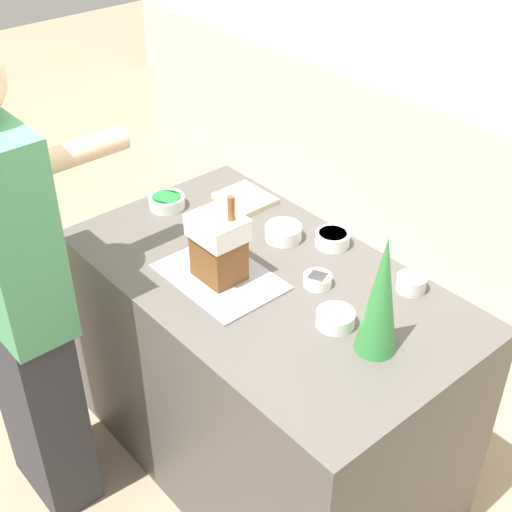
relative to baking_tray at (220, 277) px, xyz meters
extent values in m
plane|color=gray|center=(0.10, 0.12, -0.92)|extent=(12.00, 12.00, 0.00)
cube|color=#514C47|center=(0.10, 0.12, -0.46)|extent=(1.41, 0.81, 0.91)
cube|color=#9E9EA8|center=(0.00, 0.00, 0.00)|extent=(0.41, 0.29, 0.01)
cube|color=brown|center=(0.00, 0.00, 0.08)|extent=(0.15, 0.13, 0.15)
cube|color=white|center=(0.00, 0.00, 0.20)|extent=(0.17, 0.14, 0.08)
cylinder|color=brown|center=(0.04, 0.02, 0.28)|extent=(0.02, 0.02, 0.08)
cone|color=#33843D|center=(0.57, 0.13, 0.19)|extent=(0.12, 0.12, 0.39)
cylinder|color=white|center=(0.24, 0.22, 0.01)|extent=(0.09, 0.09, 0.04)
cylinder|color=yellow|center=(0.24, 0.22, 0.03)|extent=(0.08, 0.08, 0.01)
cylinder|color=silver|center=(-0.49, 0.13, 0.02)|extent=(0.14, 0.14, 0.05)
cylinder|color=green|center=(-0.49, 0.13, 0.04)|extent=(0.11, 0.11, 0.01)
cylinder|color=white|center=(-0.04, 0.32, 0.02)|extent=(0.13, 0.13, 0.05)
cylinder|color=green|center=(-0.04, 0.32, 0.04)|extent=(0.11, 0.11, 0.01)
cylinder|color=silver|center=(0.45, 0.43, 0.02)|extent=(0.10, 0.10, 0.05)
cylinder|color=white|center=(0.45, 0.43, 0.04)|extent=(0.08, 0.08, 0.01)
cylinder|color=white|center=(0.11, 0.42, 0.02)|extent=(0.12, 0.12, 0.05)
cylinder|color=pink|center=(0.11, 0.42, 0.04)|extent=(0.10, 0.10, 0.01)
cylinder|color=white|center=(0.42, 0.12, 0.02)|extent=(0.12, 0.12, 0.05)
cylinder|color=white|center=(0.42, 0.12, 0.04)|extent=(0.10, 0.10, 0.01)
cube|color=#CCB78C|center=(-0.33, 0.39, 0.01)|extent=(0.21, 0.17, 0.02)
cube|color=#333338|center=(-0.34, -0.56, -0.49)|extent=(0.35, 0.19, 0.85)
cylinder|color=#DBAD89|center=(-0.34, -0.33, 0.42)|extent=(0.08, 0.46, 0.08)
camera|label=1|loc=(1.52, -1.15, 1.41)|focal=50.00mm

